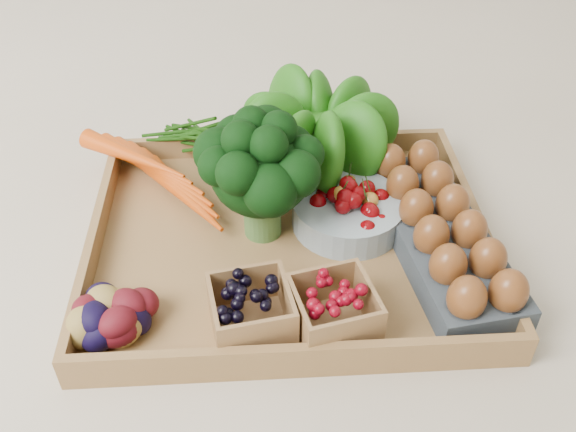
{
  "coord_description": "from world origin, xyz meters",
  "views": [
    {
      "loc": [
        -0.04,
        -0.68,
        0.63
      ],
      "look_at": [
        0.0,
        0.0,
        0.06
      ],
      "focal_mm": 40.0,
      "sensor_mm": 36.0,
      "label": 1
    }
  ],
  "objects": [
    {
      "name": "broccoli",
      "position": [
        -0.04,
        0.02,
        0.08
      ],
      "size": [
        0.18,
        0.18,
        0.14
      ],
      "primitive_type": null,
      "color": "black",
      "rests_on": "tray"
    },
    {
      "name": "lettuce",
      "position": [
        0.06,
        0.17,
        0.1
      ],
      "size": [
        0.17,
        0.17,
        0.17
      ],
      "primitive_type": "sphere",
      "color": "#225B0E",
      "rests_on": "tray"
    },
    {
      "name": "carrots",
      "position": [
        -0.18,
        0.12,
        0.04
      ],
      "size": [
        0.22,
        0.15,
        0.05
      ],
      "primitive_type": null,
      "color": "#D4470B",
      "rests_on": "tray"
    },
    {
      "name": "ground",
      "position": [
        0.0,
        0.0,
        0.0
      ],
      "size": [
        4.0,
        4.0,
        0.0
      ],
      "primitive_type": "plane",
      "color": "beige",
      "rests_on": "ground"
    },
    {
      "name": "punnet_blackberry",
      "position": [
        -0.05,
        -0.16,
        0.05
      ],
      "size": [
        0.11,
        0.11,
        0.07
      ],
      "primitive_type": "cube",
      "rotation": [
        0.0,
        0.0,
        0.17
      ],
      "color": "black",
      "rests_on": "tray"
    },
    {
      "name": "potatoes",
      "position": [
        -0.22,
        -0.15,
        0.05
      ],
      "size": [
        0.13,
        0.13,
        0.07
      ],
      "primitive_type": null,
      "color": "#470B12",
      "rests_on": "tray"
    },
    {
      "name": "tray",
      "position": [
        0.0,
        0.0,
        0.01
      ],
      "size": [
        0.55,
        0.45,
        0.01
      ],
      "primitive_type": "cube",
      "color": "olive",
      "rests_on": "ground"
    },
    {
      "name": "cherry_bowl",
      "position": [
        0.09,
        0.03,
        0.04
      ],
      "size": [
        0.16,
        0.16,
        0.04
      ],
      "primitive_type": "cylinder",
      "color": "#8C9EA5",
      "rests_on": "tray"
    },
    {
      "name": "punnet_raspberry",
      "position": [
        0.05,
        -0.16,
        0.05
      ],
      "size": [
        0.11,
        0.11,
        0.06
      ],
      "primitive_type": "cube",
      "rotation": [
        0.0,
        0.0,
        0.23
      ],
      "color": "#680410",
      "rests_on": "tray"
    },
    {
      "name": "egg_carton",
      "position": [
        0.21,
        -0.03,
        0.03
      ],
      "size": [
        0.17,
        0.35,
        0.04
      ],
      "primitive_type": "cube",
      "rotation": [
        0.0,
        0.0,
        0.14
      ],
      "color": "#394048",
      "rests_on": "tray"
    }
  ]
}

